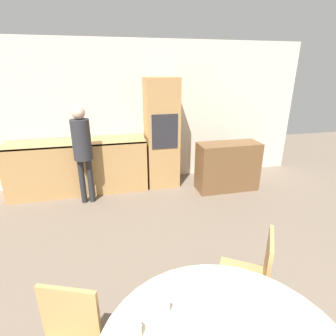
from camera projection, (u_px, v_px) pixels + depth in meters
name	position (u px, v px, depth m)	size (l,w,h in m)	color
wall_back	(141.00, 114.00, 4.94)	(6.43, 0.05, 2.60)	silver
kitchen_counter	(79.00, 166.00, 4.66)	(2.36, 0.60, 0.94)	tan
oven_unit	(161.00, 133.00, 4.82)	(0.57, 0.59, 1.97)	tan
sideboard	(228.00, 166.00, 4.76)	(1.11, 0.45, 0.88)	brown
chair_far_right	(253.00, 275.00, 2.16)	(0.55, 0.55, 0.90)	tan
person_standing	(82.00, 144.00, 4.07)	(0.29, 0.29, 1.59)	#262628
cup	(134.00, 331.00, 1.38)	(0.08, 0.08, 0.08)	beige
salt_shaker	(167.00, 307.00, 1.52)	(0.03, 0.03, 0.09)	white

